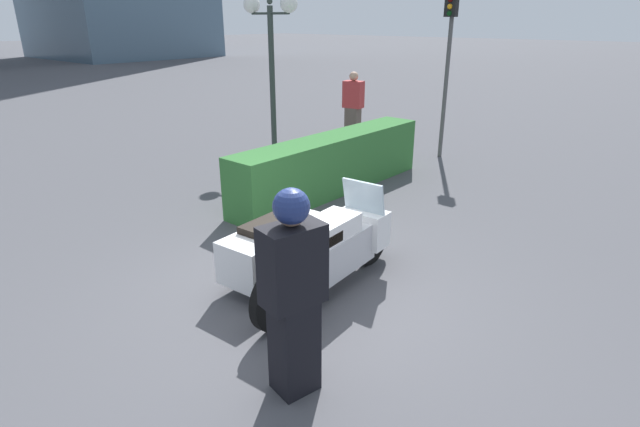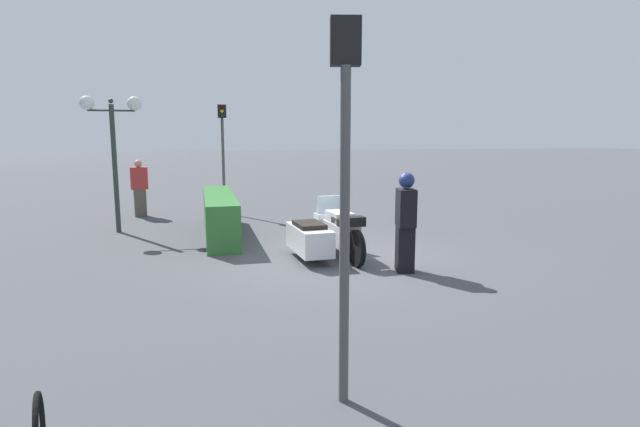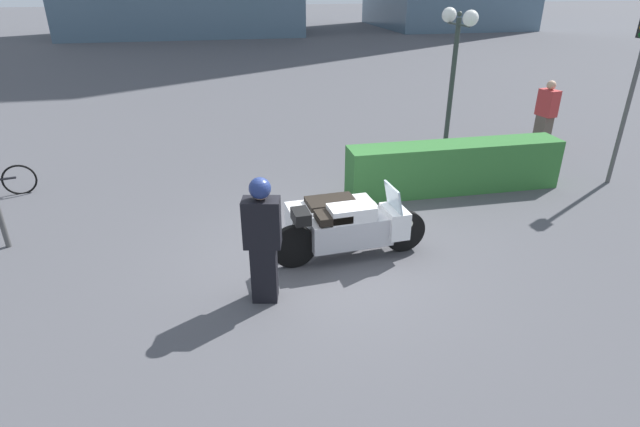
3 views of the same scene
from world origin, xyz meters
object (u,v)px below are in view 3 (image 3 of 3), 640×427
Objects in this scene: officer_rider at (263,238)px; twin_lamp_post at (457,41)px; police_motorcycle at (346,221)px; hedge_bush_curbside at (454,167)px; traffic_light_near at (634,78)px; pedestrian_bystander at (546,115)px.

twin_lamp_post reaches higher than officer_rider.
officer_rider is at bearing -145.12° from police_motorcycle.
hedge_bush_curbside is (2.81, 1.93, 0.03)m from police_motorcycle.
police_motorcycle is 0.75× the size of traffic_light_near.
traffic_light_near is at bearing -48.02° from twin_lamp_post.
police_motorcycle is 1.92m from officer_rider.
hedge_bush_curbside is at bearing -111.42° from twin_lamp_post.
officer_rider is at bearing -156.35° from pedestrian_bystander.
pedestrian_bystander is (6.35, 4.17, 0.39)m from police_motorcycle.
police_motorcycle is at bearing -130.49° from twin_lamp_post.
pedestrian_bystander is (0.04, 2.53, -1.36)m from traffic_light_near.
officer_rider reaches higher than hedge_bush_curbside.
traffic_light_near reaches higher than police_motorcycle.
officer_rider is 7.87m from twin_lamp_post.
officer_rider is 1.04× the size of pedestrian_bystander.
officer_rider is at bearing -132.99° from twin_lamp_post.
police_motorcycle is 3.41m from hedge_bush_curbside.
twin_lamp_post is at bearing 68.58° from hedge_bush_curbside.
police_motorcycle is at bearing -157.51° from pedestrian_bystander.
traffic_light_near is at bearing -58.31° from officer_rider.
traffic_light_near reaches higher than hedge_bush_curbside.
twin_lamp_post is (5.23, 5.61, 1.74)m from officer_rider.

